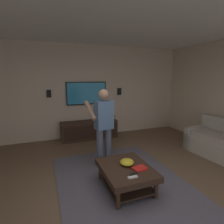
{
  "coord_description": "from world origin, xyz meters",
  "views": [
    {
      "loc": [
        -2.34,
        1.13,
        1.89
      ],
      "look_at": [
        1.06,
        -0.16,
        1.18
      ],
      "focal_mm": 29.35,
      "sensor_mm": 36.0,
      "label": 1
    }
  ],
  "objects_px": {
    "remote_white": "(133,177)",
    "vase_round": "(103,116)",
    "bowl": "(127,162)",
    "book": "(140,168)",
    "media_console": "(89,130)",
    "wall_speaker_left": "(119,91)",
    "remote_black": "(134,173)",
    "coffee_table": "(126,172)",
    "tv": "(87,93)",
    "person_standing": "(103,123)",
    "wall_speaker_right": "(49,94)"
  },
  "relations": [
    {
      "from": "media_console",
      "to": "vase_round",
      "type": "relative_size",
      "value": 7.73
    },
    {
      "from": "remote_white",
      "to": "wall_speaker_left",
      "type": "bearing_deg",
      "value": 72.57
    },
    {
      "from": "book",
      "to": "media_console",
      "type": "bearing_deg",
      "value": 83.64
    },
    {
      "from": "person_standing",
      "to": "wall_speaker_left",
      "type": "xyz_separation_m",
      "value": [
        2.05,
        -1.23,
        0.47
      ]
    },
    {
      "from": "coffee_table",
      "to": "media_console",
      "type": "height_order",
      "value": "media_console"
    },
    {
      "from": "tv",
      "to": "wall_speaker_left",
      "type": "relative_size",
      "value": 5.64
    },
    {
      "from": "coffee_table",
      "to": "person_standing",
      "type": "bearing_deg",
      "value": 5.31
    },
    {
      "from": "book",
      "to": "remote_black",
      "type": "bearing_deg",
      "value": -155.8
    },
    {
      "from": "coffee_table",
      "to": "book",
      "type": "xyz_separation_m",
      "value": [
        -0.16,
        -0.17,
        0.12
      ]
    },
    {
      "from": "person_standing",
      "to": "wall_speaker_left",
      "type": "bearing_deg",
      "value": -41.13
    },
    {
      "from": "coffee_table",
      "to": "remote_black",
      "type": "relative_size",
      "value": 6.67
    },
    {
      "from": "bowl",
      "to": "vase_round",
      "type": "distance_m",
      "value": 2.77
    },
    {
      "from": "wall_speaker_left",
      "to": "remote_black",
      "type": "bearing_deg",
      "value": 160.91
    },
    {
      "from": "media_console",
      "to": "remote_black",
      "type": "xyz_separation_m",
      "value": [
        -2.99,
        0.02,
        0.14
      ]
    },
    {
      "from": "remote_white",
      "to": "vase_round",
      "type": "relative_size",
      "value": 0.68
    },
    {
      "from": "book",
      "to": "wall_speaker_right",
      "type": "relative_size",
      "value": 1.0
    },
    {
      "from": "person_standing",
      "to": "remote_black",
      "type": "bearing_deg",
      "value": 174.77
    },
    {
      "from": "remote_white",
      "to": "wall_speaker_left",
      "type": "height_order",
      "value": "wall_speaker_left"
    },
    {
      "from": "coffee_table",
      "to": "wall_speaker_right",
      "type": "distance_m",
      "value": 3.35
    },
    {
      "from": "remote_white",
      "to": "book",
      "type": "bearing_deg",
      "value": 42.24
    },
    {
      "from": "coffee_table",
      "to": "book",
      "type": "height_order",
      "value": "book"
    },
    {
      "from": "book",
      "to": "wall_speaker_left",
      "type": "xyz_separation_m",
      "value": [
        3.15,
        -0.97,
        0.98
      ]
    },
    {
      "from": "book",
      "to": "wall_speaker_left",
      "type": "relative_size",
      "value": 1.0
    },
    {
      "from": "book",
      "to": "tv",
      "type": "bearing_deg",
      "value": 83.45
    },
    {
      "from": "wall_speaker_right",
      "to": "bowl",
      "type": "bearing_deg",
      "value": -159.47
    },
    {
      "from": "person_standing",
      "to": "wall_speaker_right",
      "type": "xyz_separation_m",
      "value": [
        2.05,
        0.97,
        0.47
      ]
    },
    {
      "from": "remote_white",
      "to": "wall_speaker_right",
      "type": "xyz_separation_m",
      "value": [
        3.33,
        1.01,
        0.99
      ]
    },
    {
      "from": "person_standing",
      "to": "remote_black",
      "type": "xyz_separation_m",
      "value": [
        -1.2,
        -0.1,
        -0.52
      ]
    },
    {
      "from": "remote_white",
      "to": "vase_round",
      "type": "height_order",
      "value": "vase_round"
    },
    {
      "from": "coffee_table",
      "to": "tv",
      "type": "xyz_separation_m",
      "value": [
        2.97,
        -0.04,
        1.08
      ]
    },
    {
      "from": "tv",
      "to": "bowl",
      "type": "bearing_deg",
      "value": -0.01
    },
    {
      "from": "bowl",
      "to": "book",
      "type": "xyz_separation_m",
      "value": [
        -0.21,
        -0.13,
        -0.03
      ]
    },
    {
      "from": "remote_white",
      "to": "remote_black",
      "type": "bearing_deg",
      "value": 53.32
    },
    {
      "from": "book",
      "to": "vase_round",
      "type": "height_order",
      "value": "vase_round"
    },
    {
      "from": "bowl",
      "to": "book",
      "type": "relative_size",
      "value": 1.07
    },
    {
      "from": "tv",
      "to": "remote_white",
      "type": "height_order",
      "value": "tv"
    },
    {
      "from": "person_standing",
      "to": "bowl",
      "type": "relative_size",
      "value": 6.99
    },
    {
      "from": "remote_white",
      "to": "wall_speaker_right",
      "type": "relative_size",
      "value": 0.68
    },
    {
      "from": "remote_white",
      "to": "book",
      "type": "height_order",
      "value": "book"
    },
    {
      "from": "media_console",
      "to": "person_standing",
      "type": "xyz_separation_m",
      "value": [
        -1.79,
        0.13,
        0.66
      ]
    },
    {
      "from": "tv",
      "to": "wall_speaker_left",
      "type": "height_order",
      "value": "tv"
    },
    {
      "from": "remote_black",
      "to": "wall_speaker_left",
      "type": "xyz_separation_m",
      "value": [
        3.24,
        -1.12,
        0.99
      ]
    },
    {
      "from": "bowl",
      "to": "tv",
      "type": "bearing_deg",
      "value": -0.01
    },
    {
      "from": "bowl",
      "to": "remote_black",
      "type": "bearing_deg",
      "value": 176.01
    },
    {
      "from": "person_standing",
      "to": "vase_round",
      "type": "xyz_separation_m",
      "value": [
        1.84,
        -0.59,
        -0.27
      ]
    },
    {
      "from": "coffee_table",
      "to": "vase_round",
      "type": "bearing_deg",
      "value": -10.27
    },
    {
      "from": "tv",
      "to": "remote_black",
      "type": "distance_m",
      "value": 3.37
    },
    {
      "from": "tv",
      "to": "remote_white",
      "type": "bearing_deg",
      "value": -1.59
    },
    {
      "from": "book",
      "to": "vase_round",
      "type": "xyz_separation_m",
      "value": [
        2.94,
        -0.34,
        0.24
      ]
    },
    {
      "from": "person_standing",
      "to": "bowl",
      "type": "distance_m",
      "value": 1.02
    }
  ]
}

